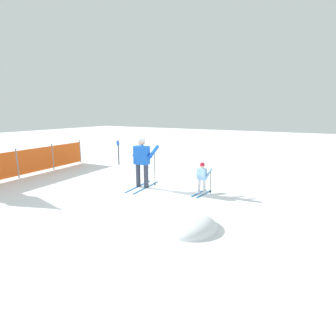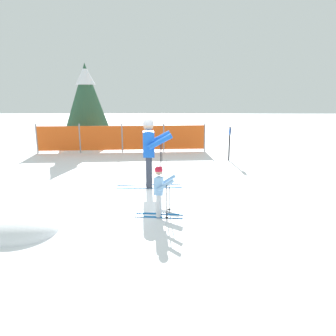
{
  "view_description": "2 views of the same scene",
  "coord_description": "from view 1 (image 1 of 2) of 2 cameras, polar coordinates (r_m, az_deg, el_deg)",
  "views": [
    {
      "loc": [
        -7.05,
        -5.01,
        2.65
      ],
      "look_at": [
        0.11,
        -0.86,
        0.85
      ],
      "focal_mm": 28.0,
      "sensor_mm": 36.0,
      "label": 1
    },
    {
      "loc": [
        0.82,
        -8.14,
        2.49
      ],
      "look_at": [
        0.77,
        -0.94,
        0.8
      ],
      "focal_mm": 35.0,
      "sensor_mm": 36.0,
      "label": 2
    }
  ],
  "objects": [
    {
      "name": "ground_plane",
      "position": [
        9.05,
        -5.06,
        -4.83
      ],
      "size": [
        60.0,
        60.0,
        0.0
      ],
      "primitive_type": "plane",
      "color": "white"
    },
    {
      "name": "skier_adult",
      "position": [
        9.19,
        -5.65,
        2.49
      ],
      "size": [
        1.75,
        0.81,
        1.83
      ],
      "rotation": [
        0.0,
        0.0,
        0.08
      ],
      "color": "#1966B2",
      "rests_on": "ground_plane"
    },
    {
      "name": "skier_child",
      "position": [
        8.54,
        7.44,
        -1.66
      ],
      "size": [
        1.0,
        0.52,
        1.05
      ],
      "rotation": [
        0.0,
        0.0,
        -0.1
      ],
      "color": "#1966B2",
      "rests_on": "ground_plane"
    },
    {
      "name": "safety_fence",
      "position": [
        12.13,
        -29.98,
        0.87
      ],
      "size": [
        6.99,
        0.62,
        1.2
      ],
      "rotation": [
        0.0,
        0.0,
        0.08
      ],
      "color": "gray",
      "rests_on": "ground_plane"
    },
    {
      "name": "trail_marker",
      "position": [
        13.43,
        -10.77,
        4.0
      ],
      "size": [
        0.12,
        0.27,
        1.24
      ],
      "color": "black",
      "rests_on": "ground_plane"
    },
    {
      "name": "snow_mound",
      "position": [
        6.25,
        5.08,
        -12.87
      ],
      "size": [
        1.38,
        1.18,
        0.55
      ],
      "primitive_type": "ellipsoid",
      "color": "white",
      "rests_on": "ground_plane"
    }
  ]
}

